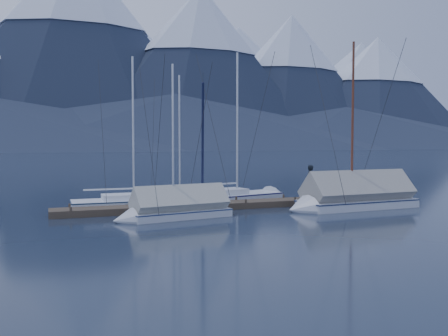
{
  "coord_description": "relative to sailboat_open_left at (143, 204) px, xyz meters",
  "views": [
    {
      "loc": [
        -8.92,
        -22.11,
        3.55
      ],
      "look_at": [
        0.0,
        2.0,
        2.2
      ],
      "focal_mm": 38.0,
      "sensor_mm": 36.0,
      "label": 1
    }
  ],
  "objects": [
    {
      "name": "mooring_posts",
      "position": [
        3.54,
        -2.27,
        0.19
      ],
      "size": [
        15.12,
        1.52,
        0.35
      ],
      "color": "#382D23",
      "rests_on": "ground"
    },
    {
      "name": "sailboat_open_right",
      "position": [
        6.39,
        0.54,
        0.01
      ],
      "size": [
        7.79,
        3.92,
        9.91
      ],
      "color": "silver",
      "rests_on": "ground"
    },
    {
      "name": "ground",
      "position": [
        4.04,
        -4.27,
        -0.16
      ],
      "size": [
        1000.0,
        1000.0,
        0.0
      ],
      "primitive_type": "plane",
      "color": "black",
      "rests_on": "ground"
    },
    {
      "name": "sailboat_open_left",
      "position": [
        0.0,
        0.0,
        0.0
      ],
      "size": [
        6.91,
        2.97,
        9.14
      ],
      "color": "white",
      "rests_on": "ground"
    },
    {
      "name": "sailboat_open_mid",
      "position": [
        2.44,
        -0.61,
        -0.02
      ],
      "size": [
        6.35,
        3.37,
        8.08
      ],
      "color": "silver",
      "rests_on": "ground"
    },
    {
      "name": "dock",
      "position": [
        4.04,
        -2.27,
        -0.05
      ],
      "size": [
        18.0,
        1.5,
        0.54
      ],
      "color": "#382D23",
      "rests_on": "ground"
    },
    {
      "name": "person",
      "position": [
        9.73,
        -1.82,
        1.14
      ],
      "size": [
        0.58,
        0.77,
        1.92
      ],
      "primitive_type": "imported",
      "rotation": [
        0.0,
        0.0,
        1.39
      ],
      "color": "black",
      "rests_on": "dock"
    },
    {
      "name": "sailboat_covered_near",
      "position": [
        10.36,
        -4.76,
        0.34
      ],
      "size": [
        7.8,
        3.31,
        9.97
      ],
      "color": "silver",
      "rests_on": "ground"
    },
    {
      "name": "sailboat_covered_far",
      "position": [
        0.47,
        -4.74,
        0.23
      ],
      "size": [
        5.87,
        2.68,
        7.95
      ],
      "color": "silver",
      "rests_on": "ground"
    },
    {
      "name": "mountain_range",
      "position": [
        8.16,
        366.18,
        58.49
      ],
      "size": [
        877.0,
        584.0,
        150.5
      ],
      "color": "#475675",
      "rests_on": "ground"
    }
  ]
}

